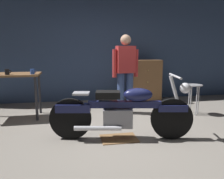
{
  "coord_description": "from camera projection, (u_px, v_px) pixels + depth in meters",
  "views": [
    {
      "loc": [
        -0.74,
        -3.23,
        1.37
      ],
      "look_at": [
        0.0,
        0.7,
        0.65
      ],
      "focal_mm": 35.89,
      "sensor_mm": 36.0,
      "label": 1
    }
  ],
  "objects": [
    {
      "name": "back_wall",
      "position": [
        97.0,
        42.0,
        5.93
      ],
      "size": [
        8.0,
        0.12,
        3.1
      ],
      "primitive_type": "cube",
      "color": "#384C70",
      "rests_on": "ground_plane"
    },
    {
      "name": "mug_blue_enamel",
      "position": [
        33.0,
        72.0,
        4.27
      ],
      "size": [
        0.11,
        0.08,
        0.1
      ],
      "color": "#2D51AD",
      "rests_on": "workbench"
    },
    {
      "name": "wooden_dresser",
      "position": [
        144.0,
        81.0,
        5.84
      ],
      "size": [
        0.8,
        0.47,
        1.1
      ],
      "color": "brown",
      "rests_on": "ground_plane"
    },
    {
      "name": "drip_tray",
      "position": [
        119.0,
        138.0,
        3.47
      ],
      "size": [
        0.56,
        0.4,
        0.01
      ],
      "primitive_type": "cube",
      "color": "olive",
      "rests_on": "ground_plane"
    },
    {
      "name": "ground_plane",
      "position": [
        120.0,
        138.0,
        3.5
      ],
      "size": [
        12.0,
        12.0,
        0.0
      ],
      "primitive_type": "plane",
      "color": "gray"
    },
    {
      "name": "motorcycle",
      "position": [
        122.0,
        111.0,
        3.4
      ],
      "size": [
        2.16,
        0.72,
        1.0
      ],
      "rotation": [
        0.0,
        0.0,
        -0.19
      ],
      "color": "black",
      "rests_on": "ground_plane"
    },
    {
      "name": "workbench",
      "position": [
        6.0,
        79.0,
        4.38
      ],
      "size": [
        1.3,
        0.64,
        0.9
      ],
      "color": "brown",
      "rests_on": "ground_plane"
    },
    {
      "name": "shop_stool",
      "position": [
        194.0,
        91.0,
        4.71
      ],
      "size": [
        0.32,
        0.32,
        0.64
      ],
      "color": "#B2B2B7",
      "rests_on": "ground_plane"
    },
    {
      "name": "mug_black_matte",
      "position": [
        7.0,
        72.0,
        4.17
      ],
      "size": [
        0.12,
        0.08,
        0.11
      ],
      "color": "black",
      "rests_on": "workbench"
    },
    {
      "name": "person_standing",
      "position": [
        125.0,
        71.0,
        4.73
      ],
      "size": [
        0.57,
        0.25,
        1.67
      ],
      "rotation": [
        0.0,
        0.0,
        3.23
      ],
      "color": "#384E81",
      "rests_on": "ground_plane"
    }
  ]
}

